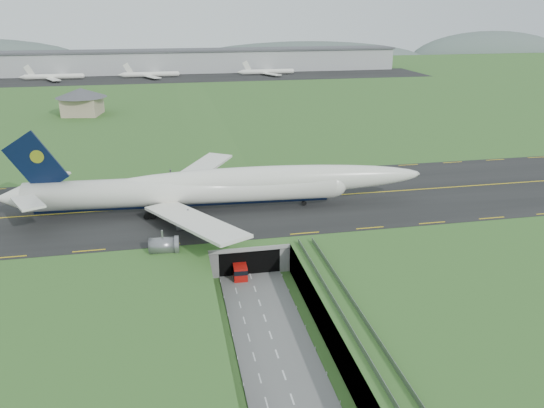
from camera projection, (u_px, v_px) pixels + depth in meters
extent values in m
plane|color=#356026|center=(257.00, 295.00, 96.44)|extent=(900.00, 900.00, 0.00)
cube|color=gray|center=(257.00, 281.00, 95.39)|extent=(800.00, 800.00, 6.00)
cube|color=slate|center=(264.00, 317.00, 89.52)|extent=(12.00, 75.00, 0.20)
cube|color=black|center=(233.00, 202.00, 124.63)|extent=(800.00, 44.00, 0.18)
cube|color=gray|center=(241.00, 227.00, 111.97)|extent=(16.00, 22.00, 1.00)
cube|color=gray|center=(209.00, 241.00, 111.56)|extent=(2.00, 22.00, 6.00)
cube|color=gray|center=(274.00, 236.00, 114.13)|extent=(2.00, 22.00, 6.00)
cube|color=black|center=(245.00, 250.00, 108.43)|extent=(12.00, 12.00, 5.00)
cube|color=#A8A8A3|center=(249.00, 249.00, 101.79)|extent=(17.00, 0.50, 0.80)
cube|color=#A8A8A3|center=(349.00, 316.00, 79.44)|extent=(3.00, 53.00, 0.50)
cube|color=gray|center=(341.00, 313.00, 78.92)|extent=(0.06, 53.00, 1.00)
cube|color=gray|center=(359.00, 311.00, 79.43)|extent=(0.06, 53.00, 1.00)
cylinder|color=#A8A8A3|center=(371.00, 373.00, 71.76)|extent=(0.90, 0.90, 5.60)
cylinder|color=#A8A8A3|center=(343.00, 324.00, 82.78)|extent=(0.90, 0.90, 5.60)
cylinder|color=#A8A8A3|center=(322.00, 287.00, 93.81)|extent=(0.90, 0.90, 5.60)
cylinder|color=white|center=(185.00, 190.00, 117.22)|extent=(67.85, 10.22, 6.36)
sphere|color=white|center=(333.00, 184.00, 121.63)|extent=(6.58, 6.58, 6.23)
cone|color=white|center=(10.00, 198.00, 112.42)|extent=(7.29, 6.43, 6.04)
ellipsoid|color=white|center=(266.00, 181.00, 119.10)|extent=(72.94, 10.01, 6.68)
ellipsoid|color=black|center=(329.00, 181.00, 121.22)|extent=(4.61, 3.03, 2.23)
cylinder|color=black|center=(185.00, 201.00, 118.09)|extent=(64.26, 6.35, 2.67)
cube|color=white|center=(194.00, 173.00, 132.58)|extent=(22.17, 28.72, 2.68)
cube|color=white|center=(47.00, 180.00, 119.60)|extent=(9.51, 11.67, 1.02)
cube|color=white|center=(194.00, 221.00, 103.07)|extent=(19.61, 29.74, 2.68)
cube|color=white|center=(28.00, 202.00, 105.76)|extent=(8.64, 11.81, 1.02)
cube|color=black|center=(36.00, 163.00, 110.66)|extent=(12.66, 1.32, 14.07)
cylinder|color=gold|center=(37.00, 156.00, 110.20)|extent=(2.82, 0.85, 2.78)
cylinder|color=slate|center=(189.00, 194.00, 127.50)|extent=(5.35, 3.57, 3.28)
cylinder|color=slate|center=(171.00, 181.00, 136.57)|extent=(5.35, 3.57, 3.28)
cylinder|color=slate|center=(189.00, 223.00, 109.98)|extent=(5.35, 3.57, 3.28)
cylinder|color=slate|center=(163.00, 246.00, 99.69)|extent=(5.35, 3.57, 3.28)
cylinder|color=black|center=(304.00, 203.00, 122.30)|extent=(1.12, 0.56, 1.09)
cube|color=black|center=(165.00, 209.00, 118.13)|extent=(6.35, 7.29, 1.39)
cube|color=#B7100C|center=(239.00, 268.00, 103.15)|extent=(2.81, 6.97, 2.75)
cube|color=black|center=(239.00, 265.00, 102.96)|extent=(2.87, 7.06, 0.92)
cube|color=black|center=(239.00, 273.00, 103.56)|extent=(2.61, 6.50, 0.46)
cylinder|color=black|center=(234.00, 279.00, 101.23)|extent=(0.35, 0.84, 0.83)
cylinder|color=black|center=(232.00, 268.00, 105.47)|extent=(0.35, 0.84, 0.83)
cylinder|color=black|center=(247.00, 278.00, 101.59)|extent=(0.35, 0.84, 0.83)
cylinder|color=black|center=(244.00, 267.00, 105.83)|extent=(0.35, 0.84, 0.83)
cube|color=tan|center=(82.00, 106.00, 223.75)|extent=(16.43, 16.43, 7.59)
cone|color=#4C4C51|center=(81.00, 93.00, 221.76)|extent=(24.10, 24.10, 3.79)
cube|color=#B2B2B2|center=(183.00, 61.00, 367.30)|extent=(300.00, 22.00, 15.00)
cube|color=#4C4C51|center=(183.00, 50.00, 364.67)|extent=(302.00, 24.00, 1.20)
cube|color=black|center=(186.00, 78.00, 342.32)|extent=(320.00, 50.00, 0.08)
cylinder|color=white|center=(54.00, 77.00, 331.23)|extent=(34.00, 3.20, 3.20)
cylinder|color=white|center=(151.00, 74.00, 342.11)|extent=(34.00, 3.20, 3.20)
cylinder|color=white|center=(267.00, 72.00, 356.20)|extent=(34.00, 3.20, 3.20)
ellipsoid|color=#52635D|center=(304.00, 65.00, 514.84)|extent=(260.00, 91.00, 44.00)
ellipsoid|color=#52635D|center=(490.00, 61.00, 551.51)|extent=(180.00, 63.00, 60.00)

